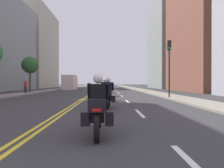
# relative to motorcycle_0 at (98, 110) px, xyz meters

# --- Properties ---
(ground_plane) EXTENTS (264.00, 264.00, 0.00)m
(ground_plane) POSITION_rel_motorcycle_0_xyz_m (-1.77, 43.83, -0.65)
(ground_plane) COLOR #333435
(sidewalk_left) EXTENTS (2.32, 144.00, 0.12)m
(sidewalk_left) POSITION_rel_motorcycle_0_xyz_m (-9.73, 43.83, -0.59)
(sidewalk_left) COLOR gray
(sidewalk_left) RESTS_ON ground
(sidewalk_right) EXTENTS (2.32, 144.00, 0.12)m
(sidewalk_right) POSITION_rel_motorcycle_0_xyz_m (6.20, 43.83, -0.59)
(sidewalk_right) COLOR gray
(sidewalk_right) RESTS_ON ground
(centreline_yellow_inner) EXTENTS (0.12, 132.00, 0.01)m
(centreline_yellow_inner) POSITION_rel_motorcycle_0_xyz_m (-1.89, 43.83, -0.64)
(centreline_yellow_inner) COLOR yellow
(centreline_yellow_inner) RESTS_ON ground
(centreline_yellow_outer) EXTENTS (0.12, 132.00, 0.01)m
(centreline_yellow_outer) POSITION_rel_motorcycle_0_xyz_m (-1.65, 43.83, -0.64)
(centreline_yellow_outer) COLOR yellow
(centreline_yellow_outer) RESTS_ON ground
(lane_dashes_white) EXTENTS (0.14, 56.40, 0.01)m
(lane_dashes_white) POSITION_rel_motorcycle_0_xyz_m (1.64, 24.83, -0.64)
(lane_dashes_white) COLOR silver
(lane_dashes_white) RESTS_ON ground
(building_right_1) EXTENTS (6.89, 16.71, 20.74)m
(building_right_1) POSITION_rel_motorcycle_0_xyz_m (15.17, 28.32, 9.72)
(building_right_1) COLOR brown
(building_right_1) RESTS_ON ground
(building_left_2) EXTENTS (6.88, 19.36, 20.80)m
(building_left_2) POSITION_rel_motorcycle_0_xyz_m (-18.69, 52.50, 9.75)
(building_left_2) COLOR #A2A08C
(building_left_2) RESTS_ON ground
(building_right_2) EXTENTS (9.02, 16.59, 21.27)m
(building_right_2) POSITION_rel_motorcycle_0_xyz_m (16.23, 47.83, 9.99)
(building_right_2) COLOR gray
(building_right_2) RESTS_ON ground
(motorcycle_0) EXTENTS (0.76, 2.28, 1.57)m
(motorcycle_0) POSITION_rel_motorcycle_0_xyz_m (0.00, 0.00, 0.00)
(motorcycle_0) COLOR black
(motorcycle_0) RESTS_ON ground
(motorcycle_1) EXTENTS (0.78, 2.21, 1.63)m
(motorcycle_1) POSITION_rel_motorcycle_0_xyz_m (0.27, 5.68, 0.02)
(motorcycle_1) COLOR black
(motorcycle_1) RESTS_ON ground
(motorcycle_2) EXTENTS (0.78, 2.14, 1.67)m
(motorcycle_2) POSITION_rel_motorcycle_0_xyz_m (-0.01, 10.92, 0.03)
(motorcycle_2) COLOR black
(motorcycle_2) RESTS_ON ground
(motorcycle_3) EXTENTS (0.77, 2.23, 1.65)m
(motorcycle_3) POSITION_rel_motorcycle_0_xyz_m (0.25, 15.65, 0.04)
(motorcycle_3) COLOR black
(motorcycle_3) RESTS_ON ground
(motorcycle_4) EXTENTS (0.78, 2.13, 1.67)m
(motorcycle_4) POSITION_rel_motorcycle_0_xyz_m (0.10, 20.55, 0.02)
(motorcycle_4) COLOR black
(motorcycle_4) RESTS_ON ground
(motorcycle_5) EXTENTS (0.78, 2.16, 1.58)m
(motorcycle_5) POSITION_rel_motorcycle_0_xyz_m (0.42, 25.96, 0.01)
(motorcycle_5) COLOR black
(motorcycle_5) RESTS_ON ground
(traffic_light_near) EXTENTS (0.28, 0.38, 4.91)m
(traffic_light_near) POSITION_rel_motorcycle_0_xyz_m (5.44, 12.47, 2.72)
(traffic_light_near) COLOR black
(traffic_light_near) RESTS_ON ground
(pedestrian_1) EXTENTS (0.39, 0.27, 1.77)m
(pedestrian_1) POSITION_rel_motorcycle_0_xyz_m (-9.85, 20.84, 0.27)
(pedestrian_1) COLOR #232D3A
(pedestrian_1) RESTS_ON ground
(street_tree_1) EXTENTS (2.28, 2.28, 4.91)m
(street_tree_1) POSITION_rel_motorcycle_0_xyz_m (-10.37, 23.79, 3.09)
(street_tree_1) COLOR #4E3822
(street_tree_1) RESTS_ON ground
(parked_truck) EXTENTS (2.20, 6.50, 2.80)m
(parked_truck) POSITION_rel_motorcycle_0_xyz_m (-7.17, 36.49, 0.63)
(parked_truck) COLOR #C4B1C5
(parked_truck) RESTS_ON ground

